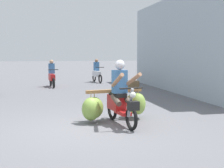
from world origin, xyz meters
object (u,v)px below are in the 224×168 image
object	(u,v)px
motorbike_main_loaded	(118,103)
motorbike_distant_ahead_left	(97,73)
motorbike_distant_far_ahead	(52,76)
produce_crate	(133,84)

from	to	relation	value
motorbike_main_loaded	motorbike_distant_ahead_left	size ratio (longest dim) A/B	1.17
motorbike_distant_far_ahead	motorbike_distant_ahead_left	bearing A→B (deg)	35.71
motorbike_distant_ahead_left	motorbike_distant_far_ahead	distance (m)	3.30
motorbike_distant_ahead_left	motorbike_distant_far_ahead	xyz separation A→B (m)	(-2.68, -1.93, 0.00)
motorbike_main_loaded	produce_crate	bearing A→B (deg)	70.51
motorbike_distant_far_ahead	produce_crate	size ratio (longest dim) A/B	2.89
motorbike_distant_ahead_left	produce_crate	world-z (taller)	motorbike_distant_ahead_left
motorbike_main_loaded	motorbike_distant_ahead_left	world-z (taller)	motorbike_main_loaded
motorbike_distant_far_ahead	motorbike_main_loaded	bearing A→B (deg)	-80.60
motorbike_distant_ahead_left	motorbike_distant_far_ahead	world-z (taller)	same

